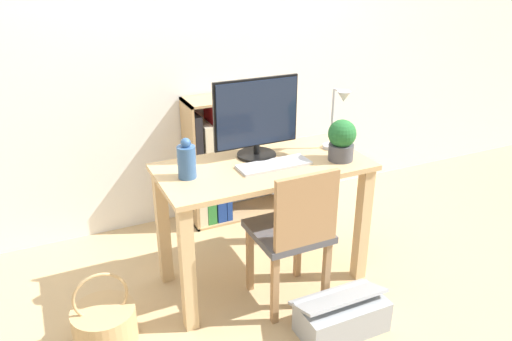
% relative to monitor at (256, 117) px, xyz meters
% --- Properties ---
extents(ground_plane, '(10.00, 10.00, 0.00)m').
position_rel_monitor_xyz_m(ground_plane, '(-0.02, -0.14, -1.01)').
color(ground_plane, tan).
extents(wall_back, '(8.00, 0.05, 2.60)m').
position_rel_monitor_xyz_m(wall_back, '(-0.02, 0.88, 0.29)').
color(wall_back, silver).
rests_on(wall_back, ground_plane).
extents(desk, '(1.21, 0.59, 0.77)m').
position_rel_monitor_xyz_m(desk, '(-0.02, -0.14, -0.41)').
color(desk, tan).
rests_on(desk, ground_plane).
extents(monitor, '(0.52, 0.23, 0.46)m').
position_rel_monitor_xyz_m(monitor, '(0.00, 0.00, 0.00)').
color(monitor, black).
rests_on(monitor, desk).
extents(keyboard, '(0.42, 0.15, 0.02)m').
position_rel_monitor_xyz_m(keyboard, '(0.03, -0.18, -0.23)').
color(keyboard, '#B2B2B7').
rests_on(keyboard, desk).
extents(vase, '(0.10, 0.10, 0.22)m').
position_rel_monitor_xyz_m(vase, '(-0.46, -0.12, -0.14)').
color(vase, '#33598C').
rests_on(vase, desk).
extents(desk_lamp, '(0.10, 0.19, 0.38)m').
position_rel_monitor_xyz_m(desk_lamp, '(0.47, -0.13, -0.01)').
color(desk_lamp, '#B7B7BC').
rests_on(desk_lamp, desk).
extents(potted_plant, '(0.16, 0.16, 0.24)m').
position_rel_monitor_xyz_m(potted_plant, '(0.42, -0.26, -0.12)').
color(potted_plant, '#4C4C51').
rests_on(potted_plant, desk).
extents(chair, '(0.40, 0.40, 0.87)m').
position_rel_monitor_xyz_m(chair, '(0.02, -0.43, -0.53)').
color(chair, '#4C4C51').
rests_on(chair, ground_plane).
extents(bookshelf, '(0.78, 0.28, 0.94)m').
position_rel_monitor_xyz_m(bookshelf, '(0.03, 0.70, -0.58)').
color(bookshelf, tan).
rests_on(bookshelf, ground_plane).
extents(basket, '(0.33, 0.33, 0.42)m').
position_rel_monitor_xyz_m(basket, '(-1.00, -0.29, -0.90)').
color(basket, tan).
rests_on(basket, ground_plane).
extents(storage_box, '(0.48, 0.29, 0.24)m').
position_rel_monitor_xyz_m(storage_box, '(0.16, -0.74, -0.91)').
color(storage_box, '#999EA3').
rests_on(storage_box, ground_plane).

